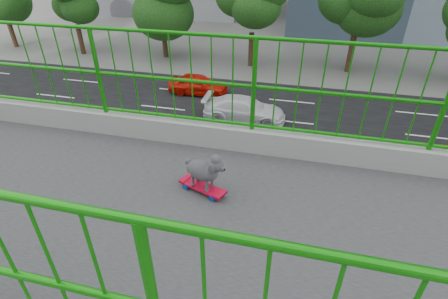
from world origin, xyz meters
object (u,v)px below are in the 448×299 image
car_0 (5,188)px  car_3 (244,109)px  poodle (204,170)px  car_5 (49,196)px  car_4 (198,84)px  skateboard (203,187)px

car_0 → car_3: 12.53m
poodle → car_5: bearing=-103.9°
car_0 → car_4: bearing=161.9°
poodle → car_3: 16.69m
skateboard → car_5: bearing=-103.9°
skateboard → poodle: (0.01, 0.03, 0.24)m
poodle → car_4: bearing=-141.4°
car_3 → car_5: (9.60, -5.96, 0.04)m
car_0 → car_5: size_ratio=0.91×
poodle → car_4: (-18.37, -6.13, -6.60)m
car_4 → car_5: size_ratio=0.91×
car_4 → car_5: (12.80, -2.09, 0.04)m
skateboard → car_4: size_ratio=0.14×
car_0 → car_5: bearing=90.0°
car_0 → skateboard: bearing=61.6°
poodle → car_5: size_ratio=0.11×
car_0 → car_3: (-9.60, 8.05, 0.01)m
car_0 → poodle: bearing=61.6°
car_5 → car_0: bearing=-90.0°
car_4 → car_3: bearing=-129.6°
car_4 → poodle: bearing=-161.5°
poodle → car_5: poodle is taller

